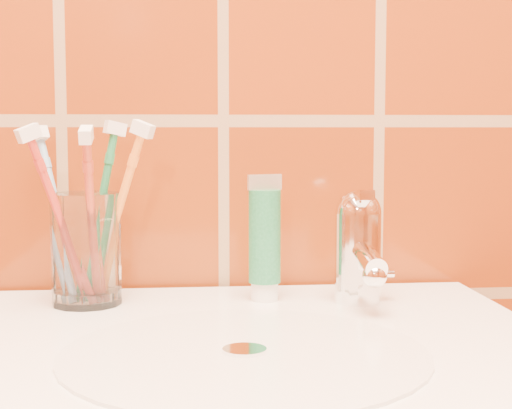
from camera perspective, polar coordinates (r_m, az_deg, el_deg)
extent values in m
cylinder|color=silver|center=(0.64, -0.84, -10.76)|extent=(0.30, 0.30, 0.00)
cylinder|color=white|center=(0.64, -0.84, -10.58)|extent=(0.04, 0.04, 0.00)
cylinder|color=white|center=(0.83, -12.27, -3.18)|extent=(0.10, 0.10, 0.12)
cylinder|color=white|center=(0.84, 0.63, -6.33)|extent=(0.03, 0.03, 0.02)
cylinder|color=#19693E|center=(0.83, 0.63, -2.32)|extent=(0.03, 0.03, 0.10)
cube|color=beige|center=(0.82, 0.64, 1.64)|extent=(0.04, 0.00, 0.02)
cylinder|color=white|center=(0.83, 7.41, -3.85)|extent=(0.05, 0.05, 0.09)
sphere|color=white|center=(0.83, 7.45, -0.60)|extent=(0.05, 0.05, 0.05)
cylinder|color=white|center=(0.79, 8.04, -3.76)|extent=(0.02, 0.09, 0.03)
cube|color=white|center=(0.81, 7.66, 0.57)|extent=(0.02, 0.06, 0.01)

